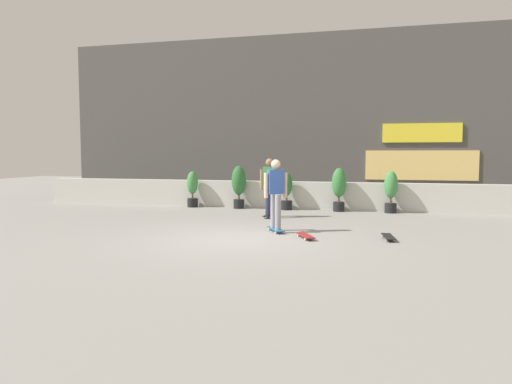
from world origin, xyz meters
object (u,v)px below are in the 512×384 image
object	(u,v)px
potted_plant_1	(239,184)
potted_plant_4	(391,190)
skater_far_left	(269,185)
skateboard_aside	(388,237)
potted_plant_2	(287,190)
skateboard_near_camera	(305,235)
skater_mid_plaza	(276,192)
potted_plant_3	(339,187)
potted_plant_0	(192,188)

from	to	relation	value
potted_plant_1	potted_plant_4	bearing A→B (deg)	0.00
skater_far_left	skateboard_aside	bearing A→B (deg)	-41.29
potted_plant_2	potted_plant_4	xyz separation A→B (m)	(3.28, 0.00, 0.07)
potted_plant_2	skateboard_near_camera	xyz separation A→B (m)	(1.37, -5.07, -0.59)
skater_far_left	skater_mid_plaza	bearing A→B (deg)	-74.02
potted_plant_4	skateboard_near_camera	xyz separation A→B (m)	(-1.90, -5.07, -0.66)
potted_plant_3	skateboard_aside	bearing A→B (deg)	-73.36
potted_plant_1	skateboard_aside	world-z (taller)	potted_plant_1
potted_plant_4	skater_far_left	world-z (taller)	skater_far_left
potted_plant_3	skater_far_left	bearing A→B (deg)	-133.45
skateboard_aside	potted_plant_0	bearing A→B (deg)	143.23
potted_plant_1	skater_far_left	distance (m)	2.44
potted_plant_0	skateboard_near_camera	distance (m)	6.91
potted_plant_4	skater_far_left	size ratio (longest dim) A/B	0.77
potted_plant_1	potted_plant_4	size ratio (longest dim) A/B	1.10
potted_plant_1	potted_plant_4	world-z (taller)	potted_plant_1
potted_plant_2	skater_far_left	size ratio (longest dim) A/B	0.72
potted_plant_2	potted_plant_4	size ratio (longest dim) A/B	0.94
potted_plant_0	skater_mid_plaza	world-z (taller)	skater_mid_plaza
potted_plant_1	skater_mid_plaza	bearing A→B (deg)	-63.47
potted_plant_1	skater_far_left	size ratio (longest dim) A/B	0.84
potted_plant_3	potted_plant_4	world-z (taller)	potted_plant_3
potted_plant_0	skateboard_aside	size ratio (longest dim) A/B	1.50
skateboard_aside	potted_plant_2	bearing A→B (deg)	123.09
skateboard_near_camera	skateboard_aside	distance (m)	1.77
potted_plant_2	potted_plant_3	world-z (taller)	potted_plant_3
potted_plant_1	potted_plant_3	bearing A→B (deg)	-0.00
potted_plant_0	skateboard_near_camera	bearing A→B (deg)	-47.44
potted_plant_2	skateboard_near_camera	world-z (taller)	potted_plant_2
potted_plant_0	potted_plant_4	distance (m)	6.56
potted_plant_2	skater_mid_plaza	distance (m)	4.44
skater_mid_plaza	potted_plant_1	bearing A→B (deg)	116.53
potted_plant_4	skateboard_aside	xyz separation A→B (m)	(-0.16, -4.78, -0.66)
potted_plant_1	skater_mid_plaza	size ratio (longest dim) A/B	0.84
potted_plant_3	skater_far_left	distance (m)	2.66
skateboard_aside	potted_plant_4	bearing A→B (deg)	88.10
potted_plant_2	skateboard_near_camera	size ratio (longest dim) A/B	1.52
potted_plant_2	skateboard_aside	bearing A→B (deg)	-56.91
potted_plant_0	skater_far_left	xyz separation A→B (m)	(3.15, -1.93, 0.28)
skateboard_aside	potted_plant_1	bearing A→B (deg)	134.75
potted_plant_3	skater_mid_plaza	xyz separation A→B (m)	(-1.12, -4.40, 0.16)
skater_mid_plaza	skateboard_aside	size ratio (longest dim) A/B	2.07
skater_mid_plaza	skater_far_left	world-z (taller)	same
skater_mid_plaza	skateboard_near_camera	size ratio (longest dim) A/B	2.10
potted_plant_0	potted_plant_4	bearing A→B (deg)	-0.00
skater_mid_plaza	skater_far_left	xyz separation A→B (m)	(-0.71, 2.47, 0.00)
potted_plant_1	skater_mid_plaza	xyz separation A→B (m)	(2.19, -4.40, 0.12)
skater_far_left	skateboard_aside	world-z (taller)	skater_far_left
potted_plant_3	skateboard_near_camera	size ratio (longest dim) A/B	1.71
potted_plant_2	skateboard_aside	xyz separation A→B (m)	(3.12, -4.78, -0.59)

